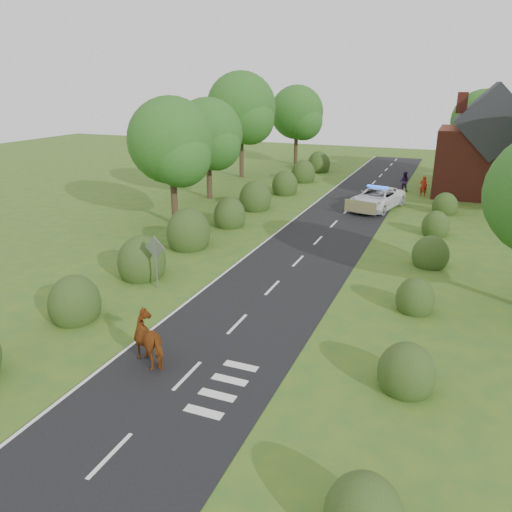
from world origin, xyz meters
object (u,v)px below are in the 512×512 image
at_px(cow, 153,342).
at_px(pedestrian_red, 423,186).
at_px(police_van, 377,198).
at_px(pedestrian_purple, 404,181).
at_px(road_sign, 155,255).

height_order(cow, pedestrian_red, pedestrian_red).
bearing_deg(police_van, pedestrian_purple, 94.56).
bearing_deg(cow, police_van, -165.50).
distance_m(pedestrian_red, pedestrian_purple, 2.22).
xyz_separation_m(road_sign, pedestrian_purple, (8.07, 27.03, -0.78)).
height_order(road_sign, cow, road_sign).
xyz_separation_m(road_sign, cow, (3.45, -5.59, -0.93)).
xyz_separation_m(cow, police_van, (3.47, 25.08, 0.08)).
relative_size(police_van, pedestrian_red, 3.76).
distance_m(police_van, pedestrian_purple, 7.63).
bearing_deg(pedestrian_red, pedestrian_purple, -43.19).
distance_m(cow, pedestrian_purple, 32.95).
xyz_separation_m(road_sign, pedestrian_red, (9.80, 25.65, -0.81)).
xyz_separation_m(police_van, pedestrian_red, (2.89, 6.16, 0.03)).
relative_size(road_sign, pedestrian_purple, 1.45).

